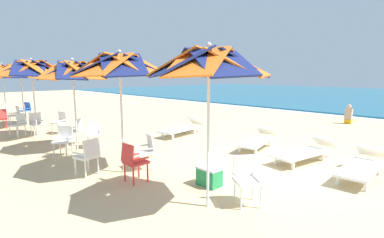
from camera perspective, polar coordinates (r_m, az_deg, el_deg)
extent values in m
plane|color=#D3B784|center=(7.52, 15.11, -9.27)|extent=(80.00, 80.00, 0.00)
cube|color=white|center=(17.55, 33.68, -0.16)|extent=(80.00, 0.70, 0.01)
cylinder|color=silver|center=(4.90, 3.22, -4.49)|extent=(0.05, 0.05, 2.34)
cube|color=orange|center=(4.62, 9.18, 11.09)|extent=(1.11, 1.07, 0.50)
cube|color=navy|center=(4.99, 8.57, 10.93)|extent=(1.06, 1.14, 0.50)
cube|color=orange|center=(5.23, 5.25, 10.89)|extent=(1.07, 1.11, 0.50)
cube|color=navy|center=(5.22, 1.06, 10.93)|extent=(1.14, 1.06, 0.50)
cube|color=orange|center=(4.96, -2.06, 11.03)|extent=(1.11, 1.07, 0.50)
cube|color=navy|center=(4.59, -2.31, 11.21)|extent=(1.06, 1.14, 0.50)
cube|color=orange|center=(4.31, 1.07, 11.37)|extent=(1.07, 1.11, 0.50)
cube|color=navy|center=(4.33, 6.14, 11.31)|extent=(1.14, 1.06, 0.50)
sphere|color=silver|center=(4.79, 3.39, 14.54)|extent=(0.08, 0.08, 0.08)
cube|color=white|center=(5.26, 11.03, -12.02)|extent=(0.61, 0.61, 0.05)
cube|color=white|center=(5.37, 10.34, -9.04)|extent=(0.31, 0.40, 0.40)
cube|color=white|center=(5.30, 13.13, -10.69)|extent=(0.35, 0.26, 0.03)
cube|color=white|center=(5.16, 8.95, -11.09)|extent=(0.35, 0.26, 0.03)
cylinder|color=white|center=(5.26, 13.51, -14.84)|extent=(0.04, 0.04, 0.41)
cylinder|color=white|center=(5.14, 9.77, -15.30)|extent=(0.04, 0.04, 0.41)
cylinder|color=white|center=(5.56, 12.05, -13.46)|extent=(0.04, 0.04, 0.41)
cylinder|color=white|center=(5.45, 8.50, -13.85)|extent=(0.04, 0.04, 0.41)
cylinder|color=silver|center=(6.83, -13.74, -0.94)|extent=(0.05, 0.05, 2.34)
cube|color=orange|center=(6.42, -10.24, 10.52)|extent=(1.24, 1.19, 0.54)
cube|color=navy|center=(6.83, -9.55, 10.43)|extent=(1.18, 1.27, 0.54)
cube|color=orange|center=(7.18, -11.47, 10.29)|extent=(1.19, 1.24, 0.54)
cube|color=navy|center=(7.28, -14.73, 10.16)|extent=(1.27, 1.18, 0.54)
cube|color=orange|center=(7.08, -17.71, 10.08)|extent=(1.24, 1.19, 0.54)
cube|color=navy|center=(6.69, -18.86, 10.12)|extent=(1.18, 1.27, 0.54)
cube|color=orange|center=(6.31, -17.22, 10.30)|extent=(1.19, 1.24, 0.54)
cube|color=navy|center=(6.20, -13.50, 10.48)|extent=(1.27, 1.18, 0.54)
sphere|color=silver|center=(6.75, -14.26, 12.89)|extent=(0.08, 0.08, 0.08)
cube|color=red|center=(6.34, -11.10, -8.39)|extent=(0.45, 0.45, 0.05)
cube|color=red|center=(6.18, -12.75, -6.72)|extent=(0.42, 0.10, 0.40)
cube|color=red|center=(6.47, -12.06, -7.04)|extent=(0.05, 0.40, 0.03)
cube|color=red|center=(6.14, -10.14, -7.84)|extent=(0.05, 0.40, 0.03)
cylinder|color=red|center=(6.64, -10.54, -9.68)|extent=(0.04, 0.04, 0.41)
cylinder|color=red|center=(6.36, -8.81, -10.47)|extent=(0.04, 0.04, 0.41)
cylinder|color=red|center=(6.47, -13.21, -10.26)|extent=(0.04, 0.04, 0.41)
cylinder|color=red|center=(6.18, -11.57, -11.12)|extent=(0.04, 0.04, 0.41)
cube|color=white|center=(7.11, -9.76, -6.44)|extent=(0.55, 0.55, 0.05)
cube|color=white|center=(7.12, -8.26, -4.53)|extent=(0.43, 0.22, 0.40)
cube|color=white|center=(6.90, -9.31, -5.97)|extent=(0.16, 0.39, 0.03)
cube|color=white|center=(7.27, -10.24, -5.22)|extent=(0.16, 0.39, 0.03)
cylinder|color=white|center=(6.97, -10.69, -8.78)|extent=(0.04, 0.04, 0.41)
cylinder|color=white|center=(7.30, -11.45, -8.00)|extent=(0.04, 0.04, 0.41)
cylinder|color=white|center=(7.07, -7.92, -8.46)|extent=(0.04, 0.04, 0.41)
cylinder|color=white|center=(7.39, -8.79, -7.71)|extent=(0.04, 0.04, 0.41)
cube|color=white|center=(7.06, -20.28, -6.99)|extent=(0.54, 0.54, 0.05)
cube|color=white|center=(6.85, -19.33, -5.47)|extent=(0.20, 0.43, 0.40)
cube|color=white|center=(6.92, -21.63, -6.45)|extent=(0.39, 0.14, 0.03)
cube|color=white|center=(7.15, -19.07, -5.81)|extent=(0.39, 0.14, 0.03)
cylinder|color=white|center=(7.16, -22.18, -8.82)|extent=(0.04, 0.04, 0.41)
cylinder|color=white|center=(7.36, -19.96, -8.21)|extent=(0.04, 0.04, 0.41)
cylinder|color=white|center=(6.89, -20.41, -9.41)|extent=(0.04, 0.04, 0.41)
cylinder|color=white|center=(7.10, -18.16, -8.75)|extent=(0.04, 0.04, 0.41)
cylinder|color=silver|center=(9.31, -22.14, 0.87)|extent=(0.05, 0.05, 2.23)
cube|color=orange|center=(8.89, -20.37, 9.04)|extent=(1.13, 1.06, 0.56)
cube|color=navy|center=(9.24, -19.51, 9.06)|extent=(1.07, 1.09, 0.56)
cube|color=orange|center=(9.59, -20.47, 8.98)|extent=(1.06, 1.13, 0.56)
cube|color=navy|center=(9.73, -22.57, 8.85)|extent=(1.09, 1.07, 0.56)
cube|color=orange|center=(9.60, -24.69, 8.73)|extent=(1.13, 1.06, 0.56)
cube|color=navy|center=(9.25, -25.71, 8.69)|extent=(1.07, 1.09, 0.56)
cube|color=orange|center=(8.90, -24.93, 8.77)|extent=(1.06, 1.13, 0.56)
cube|color=navy|center=(8.74, -22.67, 8.92)|extent=(1.09, 1.07, 0.56)
sphere|color=silver|center=(9.24, -22.74, 10.91)|extent=(0.08, 0.08, 0.08)
cube|color=white|center=(9.56, -18.93, -2.86)|extent=(0.59, 0.59, 0.05)
cube|color=white|center=(9.71, -18.99, -1.33)|extent=(0.27, 0.42, 0.40)
cube|color=white|center=(9.53, -17.76, -2.16)|extent=(0.37, 0.21, 0.03)
cube|color=white|center=(9.54, -20.16, -2.27)|extent=(0.37, 0.21, 0.03)
cylinder|color=white|center=(9.43, -17.80, -4.40)|extent=(0.04, 0.04, 0.41)
cylinder|color=white|center=(9.44, -19.94, -4.50)|extent=(0.04, 0.04, 0.41)
cylinder|color=white|center=(9.77, -17.82, -3.95)|extent=(0.04, 0.04, 0.41)
cylinder|color=white|center=(9.78, -19.89, -4.04)|extent=(0.04, 0.04, 0.41)
cube|color=white|center=(10.20, -22.37, -2.33)|extent=(0.62, 0.62, 0.05)
cube|color=white|center=(10.09, -21.40, -1.09)|extent=(0.37, 0.36, 0.40)
cube|color=white|center=(10.00, -22.83, -1.93)|extent=(0.30, 0.31, 0.03)
cube|color=white|center=(10.37, -22.00, -1.52)|extent=(0.30, 0.31, 0.03)
cylinder|color=white|center=(10.16, -23.59, -3.79)|extent=(0.04, 0.04, 0.41)
cylinder|color=white|center=(10.47, -22.84, -3.38)|extent=(0.04, 0.04, 0.41)
cylinder|color=white|center=(10.02, -21.73, -3.84)|extent=(0.04, 0.04, 0.41)
cylinder|color=white|center=(10.35, -21.03, -3.42)|extent=(0.04, 0.04, 0.41)
cube|color=white|center=(8.86, -24.32, -4.08)|extent=(0.62, 0.62, 0.05)
cube|color=white|center=(8.99, -23.85, -2.40)|extent=(0.37, 0.36, 0.40)
cube|color=white|center=(8.74, -23.19, -3.42)|extent=(0.30, 0.31, 0.03)
cube|color=white|center=(8.92, -25.52, -3.34)|extent=(0.30, 0.31, 0.03)
cylinder|color=white|center=(8.68, -23.70, -5.87)|extent=(0.04, 0.04, 0.41)
cylinder|color=white|center=(8.84, -25.76, -5.75)|extent=(0.04, 0.04, 0.41)
cylinder|color=white|center=(8.98, -22.72, -5.32)|extent=(0.04, 0.04, 0.41)
cylinder|color=white|center=(9.14, -24.73, -5.22)|extent=(0.04, 0.04, 0.41)
cylinder|color=silver|center=(11.70, -28.78, 2.17)|extent=(0.05, 0.05, 2.32)
cube|color=orange|center=(11.18, -27.38, 8.94)|extent=(1.41, 1.31, 0.59)
cube|color=navy|center=(11.58, -26.30, 8.98)|extent=(1.32, 1.37, 0.59)
cube|color=orange|center=(12.02, -26.98, 8.89)|extent=(1.31, 1.41, 0.59)
cube|color=navy|center=(12.24, -28.91, 8.74)|extent=(1.37, 1.32, 0.59)
cube|color=orange|center=(12.13, -31.03, 8.58)|extent=(1.41, 1.31, 0.59)
cube|color=navy|center=(11.74, -32.22, 8.52)|extent=(1.32, 1.37, 0.59)
cube|color=orange|center=(11.29, -31.73, 8.60)|extent=(1.31, 1.41, 0.59)
cube|color=navy|center=(11.05, -29.69, 8.78)|extent=(1.37, 1.32, 0.59)
sphere|color=silver|center=(11.66, -29.40, 10.35)|extent=(0.08, 0.08, 0.08)
cube|color=white|center=(12.32, -28.40, -0.91)|extent=(0.46, 0.46, 0.05)
cube|color=white|center=(12.48, -28.77, 0.22)|extent=(0.12, 0.42, 0.40)
cube|color=white|center=(12.37, -27.56, -0.30)|extent=(0.40, 0.06, 0.03)
cube|color=white|center=(12.24, -29.32, -0.51)|extent=(0.40, 0.06, 0.03)
cylinder|color=white|center=(12.25, -27.28, -1.98)|extent=(0.04, 0.04, 0.41)
cylinder|color=white|center=(12.14, -28.84, -2.19)|extent=(0.04, 0.04, 0.41)
cylinder|color=white|center=(12.58, -27.82, -1.76)|extent=(0.04, 0.04, 0.41)
cylinder|color=white|center=(12.47, -29.34, -1.96)|extent=(0.04, 0.04, 0.41)
cube|color=white|center=(12.31, -24.95, -0.67)|extent=(0.56, 0.56, 0.05)
cube|color=white|center=(12.41, -24.29, 0.48)|extent=(0.43, 0.23, 0.40)
cube|color=white|center=(12.14, -24.40, -0.24)|extent=(0.17, 0.39, 0.03)
cube|color=white|center=(12.46, -25.55, -0.10)|extent=(0.17, 0.39, 0.03)
cylinder|color=white|center=(12.11, -25.01, -1.94)|extent=(0.04, 0.04, 0.41)
cylinder|color=white|center=(12.38, -26.02, -1.79)|extent=(0.04, 0.04, 0.41)
cylinder|color=white|center=(12.32, -23.73, -1.69)|extent=(0.04, 0.04, 0.41)
cylinder|color=white|center=(12.60, -24.75, -1.54)|extent=(0.04, 0.04, 0.41)
cube|color=white|center=(12.43, -31.43, -1.07)|extent=(0.60, 0.60, 0.05)
cube|color=white|center=(12.53, -30.84, 0.09)|extent=(0.41, 0.29, 0.40)
cube|color=white|center=(12.26, -30.84, -0.62)|extent=(0.23, 0.36, 0.03)
cube|color=white|center=(12.56, -32.08, -0.52)|extent=(0.23, 0.36, 0.03)
cylinder|color=white|center=(12.22, -31.39, -2.32)|extent=(0.04, 0.04, 0.41)
cylinder|color=white|center=(12.48, -32.48, -2.21)|extent=(0.04, 0.04, 0.41)
cylinder|color=white|center=(12.45, -30.20, -2.04)|extent=(0.04, 0.04, 0.41)
cylinder|color=white|center=(12.71, -31.29, -1.93)|extent=(0.04, 0.04, 0.41)
cylinder|color=silver|center=(14.69, -30.57, 3.00)|extent=(0.05, 0.05, 2.23)
cube|color=orange|center=(14.19, -29.60, 8.21)|extent=(1.32, 1.25, 0.55)
cube|color=navy|center=(14.57, -28.72, 8.27)|extent=(1.25, 1.31, 0.55)
cube|color=orange|center=(14.99, -29.17, 8.22)|extent=(1.25, 1.32, 0.55)
cube|color=navy|center=(15.22, -30.62, 8.10)|extent=(1.31, 1.25, 0.55)
cube|color=orange|center=(15.12, -32.25, 7.97)|extent=(1.32, 1.25, 0.55)
cube|color=navy|center=(14.75, -33.19, 7.91)|extent=(1.25, 1.31, 0.55)
cube|color=orange|center=(14.32, -32.85, 7.95)|extent=(1.25, 1.32, 0.55)
cube|color=navy|center=(14.08, -31.35, 8.08)|extent=(1.31, 1.25, 0.55)
sphere|color=silver|center=(14.65, -31.07, 9.39)|extent=(0.08, 0.08, 0.08)
cube|color=red|center=(14.58, -33.90, 0.00)|extent=(0.50, 0.50, 0.05)
cube|color=red|center=(14.36, -33.73, 0.81)|extent=(0.15, 0.43, 0.40)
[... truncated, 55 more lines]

